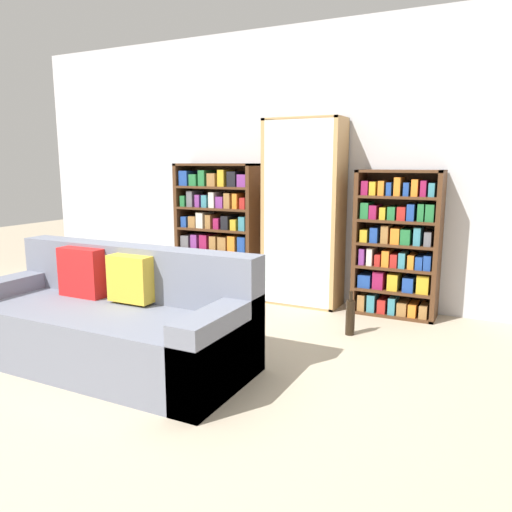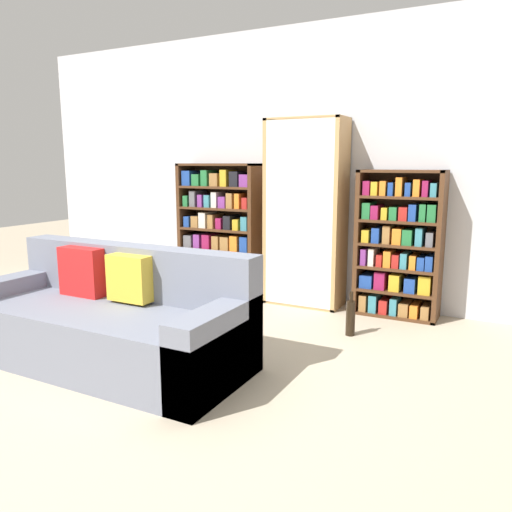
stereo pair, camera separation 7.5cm
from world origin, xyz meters
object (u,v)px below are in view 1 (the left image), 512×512
(couch, at_px, (110,323))
(display_cabinet, at_px, (304,214))
(bookshelf_right, at_px, (397,246))
(bookshelf_left, at_px, (218,230))

(couch, bearing_deg, display_cabinet, 72.36)
(bookshelf_right, bearing_deg, couch, -127.08)
(bookshelf_left, xyz_separation_m, display_cabinet, (0.98, -0.02, 0.23))
(couch, bearing_deg, bookshelf_right, 52.92)
(bookshelf_left, relative_size, display_cabinet, 0.77)
(bookshelf_left, distance_m, bookshelf_right, 1.88)
(couch, relative_size, bookshelf_right, 1.54)
(couch, xyz_separation_m, bookshelf_left, (-0.34, 2.04, 0.39))
(bookshelf_left, bearing_deg, couch, -80.62)
(bookshelf_left, bearing_deg, display_cabinet, -0.91)
(couch, xyz_separation_m, bookshelf_right, (1.54, 2.04, 0.36))
(couch, distance_m, bookshelf_left, 2.11)
(couch, height_order, display_cabinet, display_cabinet)
(bookshelf_left, bearing_deg, bookshelf_right, -0.01)
(display_cabinet, bearing_deg, bookshelf_right, 0.99)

